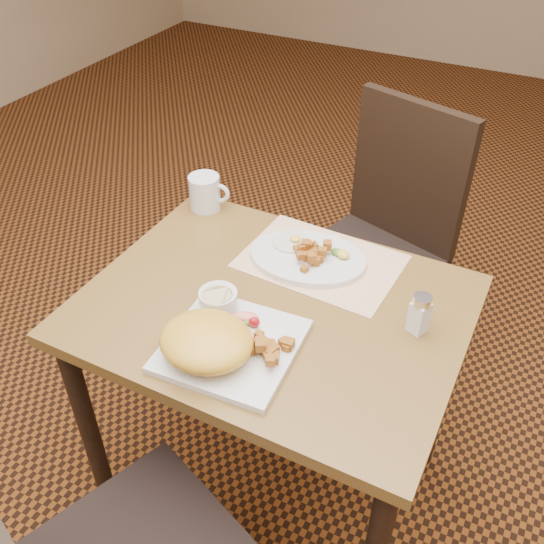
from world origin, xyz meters
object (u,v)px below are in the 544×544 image
(chair_far, at_px, (383,232))
(plate_square, at_px, (232,346))
(table, at_px, (273,337))
(coffee_mug, at_px, (206,192))
(plate_oval, at_px, (308,258))
(salt_shaker, at_px, (420,313))

(chair_far, bearing_deg, plate_square, 102.55)
(table, xyz_separation_m, chair_far, (0.06, 0.71, -0.10))
(coffee_mug, bearing_deg, plate_oval, -15.22)
(chair_far, xyz_separation_m, plate_square, (-0.07, -0.88, 0.22))
(chair_far, distance_m, salt_shaker, 0.74)
(plate_square, relative_size, salt_shaker, 2.80)
(table, xyz_separation_m, coffee_mug, (-0.37, 0.29, 0.16))
(chair_far, xyz_separation_m, coffee_mug, (-0.43, -0.42, 0.26))
(table, height_order, coffee_mug, coffee_mug)
(plate_oval, bearing_deg, table, -91.00)
(chair_far, distance_m, plate_oval, 0.57)
(plate_square, height_order, salt_shaker, salt_shaker)
(table, distance_m, plate_square, 0.21)
(plate_oval, distance_m, coffee_mug, 0.39)
(table, height_order, salt_shaker, salt_shaker)
(table, height_order, plate_oval, plate_oval)
(table, height_order, chair_far, chair_far)
(salt_shaker, bearing_deg, coffee_mug, 162.30)
(plate_oval, relative_size, salt_shaker, 3.05)
(salt_shaker, bearing_deg, table, -168.18)
(table, relative_size, plate_oval, 2.96)
(coffee_mug, bearing_deg, chair_far, 44.23)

